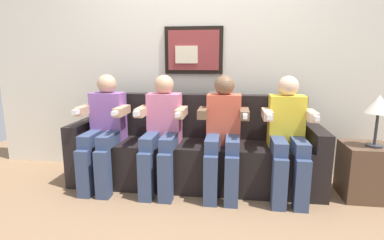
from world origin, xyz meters
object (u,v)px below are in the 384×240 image
Objects in this scene: person_right_center at (223,131)px; person_rightmost at (288,133)px; table_lamp at (379,107)px; side_table_right at (365,171)px; person_left_center at (162,129)px; person_leftmost at (104,127)px; couch at (194,154)px.

person_rightmost is at bearing -0.05° from person_right_center.
table_lamp is (0.75, 0.02, 0.25)m from person_rightmost.
side_table_right is 0.61m from table_lamp.
person_leftmost is at bearing 180.00° from person_left_center.
person_leftmost reaches higher than couch.
person_right_center is (0.29, -0.17, 0.29)m from couch.
person_left_center is 1.00× the size of person_rightmost.
person_leftmost is at bearing -179.98° from person_right_center.
person_left_center is at bearing -178.13° from side_table_right.
couch is 0.45m from person_left_center.
person_leftmost is 1.00× the size of person_left_center.
person_left_center is at bearing -179.55° from table_lamp.
person_left_center is 0.58m from person_right_center.
table_lamp is (1.33, 0.01, 0.25)m from person_right_center.
person_left_center and person_right_center have the same top height.
side_table_right is at bearing 1.43° from person_leftmost.
person_right_center is at bearing -30.00° from couch.
person_rightmost is (0.58, -0.00, 0.00)m from person_right_center.
person_leftmost and person_rightmost have the same top height.
table_lamp is (1.62, -0.15, 0.55)m from couch.
person_rightmost is at bearing 0.00° from person_leftmost.
person_rightmost reaches higher than side_table_right.
couch is at bearing 169.06° from person_rightmost.
person_left_center is 2.22× the size of side_table_right.
person_leftmost and person_left_center have the same top height.
person_leftmost is 2.51m from table_lamp.
person_left_center is (0.58, 0.00, 0.00)m from person_leftmost.
person_leftmost is 2.49m from side_table_right.
table_lamp is (1.91, 0.02, 0.25)m from person_left_center.
person_left_center is at bearing 180.00° from person_rightmost.
side_table_right is (1.88, 0.06, -0.36)m from person_left_center.
person_right_center is at bearing -177.31° from side_table_right.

